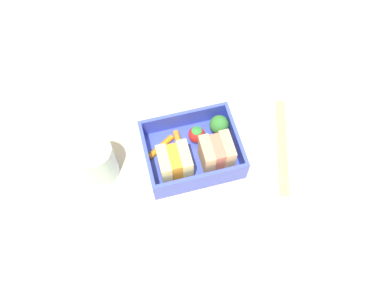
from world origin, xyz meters
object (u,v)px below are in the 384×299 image
(sandwich_left, at_px, (216,153))
(carrot_stick_left, at_px, (179,142))
(sandwich_center_left, at_px, (175,163))
(chopstick_pair, at_px, (283,145))
(strawberry_far_left, at_px, (197,134))
(carrot_stick_far_left, at_px, (161,147))
(drinking_glass, at_px, (98,161))
(broccoli_floret, at_px, (219,125))

(sandwich_left, relative_size, carrot_stick_left, 1.38)
(sandwich_center_left, bearing_deg, chopstick_pair, -178.94)
(strawberry_far_left, bearing_deg, sandwich_center_left, 44.98)
(sandwich_left, bearing_deg, carrot_stick_far_left, -29.35)
(sandwich_left, height_order, drinking_glass, drinking_glass)
(sandwich_left, bearing_deg, broccoli_floret, -111.02)
(strawberry_far_left, height_order, carrot_stick_far_left, strawberry_far_left)
(sandwich_center_left, height_order, drinking_glass, drinking_glass)
(carrot_stick_far_left, xyz_separation_m, chopstick_pair, (-0.21, 0.04, -0.01))
(carrot_stick_far_left, bearing_deg, sandwich_center_left, 107.27)
(carrot_stick_far_left, bearing_deg, carrot_stick_left, -179.17)
(sandwich_center_left, bearing_deg, broccoli_floret, -149.38)
(chopstick_pair, distance_m, drinking_glass, 0.32)
(sandwich_center_left, relative_size, chopstick_pair, 0.33)
(sandwich_center_left, distance_m, carrot_stick_far_left, 0.06)
(broccoli_floret, xyz_separation_m, carrot_stick_far_left, (0.10, 0.01, -0.02))
(strawberry_far_left, relative_size, carrot_stick_far_left, 0.64)
(carrot_stick_left, bearing_deg, strawberry_far_left, -176.81)
(broccoli_floret, distance_m, carrot_stick_left, 0.08)
(sandwich_left, xyz_separation_m, sandwich_center_left, (0.07, 0.00, 0.00))
(carrot_stick_far_left, relative_size, chopstick_pair, 0.30)
(sandwich_center_left, height_order, carrot_stick_left, sandwich_center_left)
(sandwich_center_left, height_order, carrot_stick_far_left, sandwich_center_left)
(broccoli_floret, distance_m, strawberry_far_left, 0.04)
(carrot_stick_left, xyz_separation_m, drinking_glass, (0.14, 0.01, 0.02))
(broccoli_floret, relative_size, carrot_stick_far_left, 0.76)
(carrot_stick_far_left, distance_m, chopstick_pair, 0.21)
(drinking_glass, bearing_deg, carrot_stick_left, -175.38)
(broccoli_floret, distance_m, drinking_glass, 0.21)
(strawberry_far_left, xyz_separation_m, drinking_glass, (0.17, 0.01, 0.01))
(strawberry_far_left, bearing_deg, drinking_glass, 4.35)
(sandwich_center_left, relative_size, carrot_stick_far_left, 1.09)
(strawberry_far_left, distance_m, drinking_glass, 0.17)
(strawberry_far_left, relative_size, chopstick_pair, 0.19)
(strawberry_far_left, distance_m, carrot_stick_left, 0.03)
(sandwich_center_left, bearing_deg, carrot_stick_left, -109.79)
(sandwich_left, bearing_deg, sandwich_center_left, 0.00)
(drinking_glass, bearing_deg, sandwich_center_left, 162.80)
(chopstick_pair, height_order, drinking_glass, drinking_glass)
(sandwich_center_left, distance_m, carrot_stick_left, 0.06)
(strawberry_far_left, relative_size, carrot_stick_left, 0.81)
(carrot_stick_left, bearing_deg, carrot_stick_far_left, 0.83)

